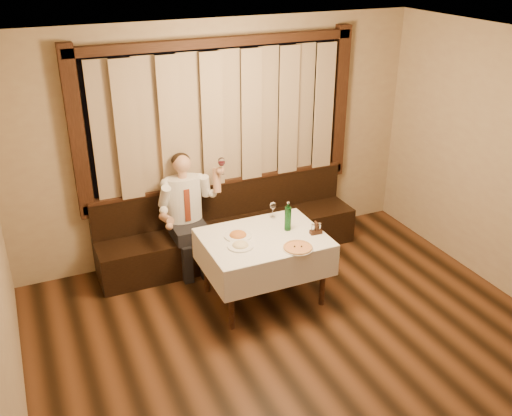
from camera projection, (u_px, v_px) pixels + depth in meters
name	position (u px, v px, depth m)	size (l,w,h in m)	color
room	(298.00, 198.00, 5.03)	(5.01, 6.01, 2.81)	black
banquette	(229.00, 232.00, 6.98)	(3.20, 0.61, 0.94)	black
dining_table	(264.00, 245.00, 5.99)	(1.27, 0.97, 0.76)	black
pizza	(298.00, 248.00, 5.71)	(0.31, 0.31, 0.03)	white
pasta_red	(238.00, 233.00, 5.93)	(0.29, 0.29, 0.10)	white
pasta_cream	(240.00, 243.00, 5.74)	(0.27, 0.27, 0.09)	white
green_bottle	(288.00, 218.00, 6.03)	(0.07, 0.07, 0.32)	#125620
table_wine_glass	(273.00, 206.00, 6.29)	(0.07, 0.07, 0.19)	white
cruet_caddy	(316.00, 230.00, 5.99)	(0.13, 0.07, 0.14)	black
seated_man	(187.00, 205.00, 6.49)	(0.78, 0.58, 1.41)	black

